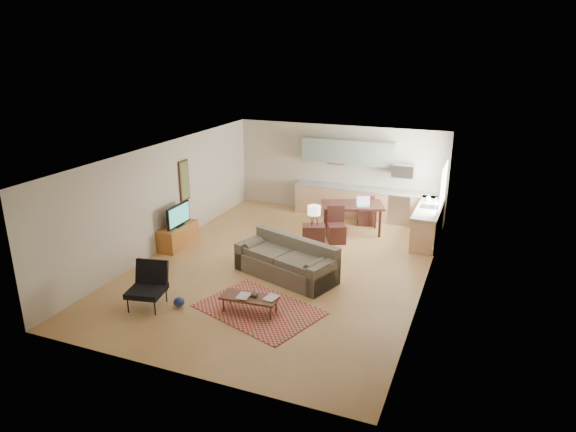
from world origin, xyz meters
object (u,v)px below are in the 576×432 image
at_px(console_table, 314,238).
at_px(dining_table, 352,218).
at_px(coffee_table, 250,304).
at_px(armchair, 146,287).
at_px(sofa, 286,259).
at_px(tv_credenza, 178,236).

relative_size(console_table, dining_table, 0.40).
relative_size(coffee_table, dining_table, 0.68).
bearing_deg(console_table, coffee_table, -110.77).
height_order(armchair, console_table, armchair).
height_order(sofa, tv_credenza, sofa).
height_order(coffee_table, tv_credenza, tv_credenza).
bearing_deg(console_table, dining_table, 51.07).
relative_size(coffee_table, console_table, 1.69).
xyz_separation_m(coffee_table, console_table, (0.11, 3.50, 0.16)).
bearing_deg(tv_credenza, console_table, 17.85).
bearing_deg(dining_table, tv_credenza, -168.05).
bearing_deg(sofa, coffee_table, -72.76).
bearing_deg(coffee_table, sofa, 85.01).
height_order(coffee_table, console_table, console_table).
relative_size(sofa, dining_table, 1.48).
xyz_separation_m(coffee_table, armchair, (-1.98, -0.58, 0.28)).
bearing_deg(sofa, armchair, -112.11).
relative_size(tv_credenza, console_table, 1.86).
distance_m(tv_credenza, dining_table, 4.73).
distance_m(coffee_table, tv_credenza, 4.04).
height_order(sofa, console_table, sofa).
bearing_deg(dining_table, console_table, -132.16).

